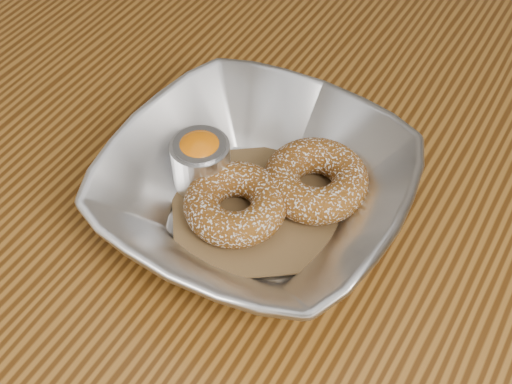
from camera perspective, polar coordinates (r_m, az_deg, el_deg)
The scene contains 6 objects.
table at distance 0.71m, azimuth 10.42°, elevation -7.22°, with size 1.20×0.80×0.75m.
serving_bowl at distance 0.60m, azimuth 0.00°, elevation 0.07°, with size 0.25×0.25×0.06m, color silver.
parchment at distance 0.62m, azimuth 0.00°, elevation -1.28°, with size 0.14×0.14×0.00m, color brown.
donut_back at distance 0.62m, azimuth 4.79°, elevation 0.95°, with size 0.09×0.09×0.03m, color brown.
donut_front at distance 0.60m, azimuth -1.66°, elevation -0.95°, with size 0.09×0.09×0.03m, color brown.
ramekin at distance 0.62m, azimuth -4.45°, elevation 2.54°, with size 0.05×0.05×0.05m.
Camera 1 is at (0.09, -0.40, 1.23)m, focal length 50.00 mm.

